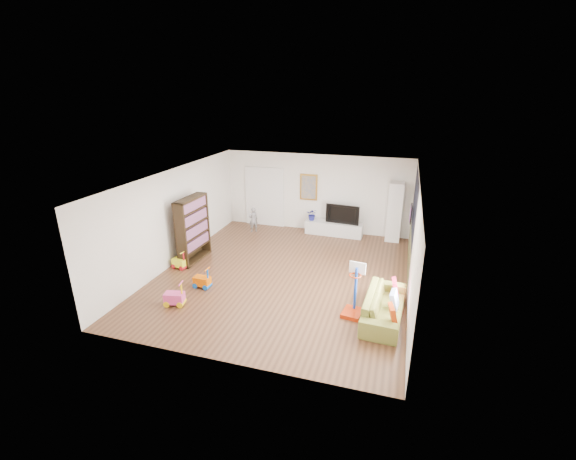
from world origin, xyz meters
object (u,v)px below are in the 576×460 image
(media_console, at_px, (334,228))
(bookshelf, at_px, (193,229))
(sofa, at_px, (384,306))
(basketball_hoop, at_px, (354,291))

(media_console, distance_m, bookshelf, 4.87)
(sofa, xyz_separation_m, basketball_hoop, (-0.67, -0.10, 0.32))
(media_console, relative_size, basketball_hoop, 1.60)
(bookshelf, distance_m, sofa, 5.80)
(sofa, height_order, basketball_hoop, basketball_hoop)
(basketball_hoop, bearing_deg, bookshelf, 170.15)
(media_console, bearing_deg, bookshelf, -135.68)
(media_console, bearing_deg, sofa, -65.48)
(sofa, bearing_deg, media_console, 26.13)
(media_console, height_order, sofa, sofa)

